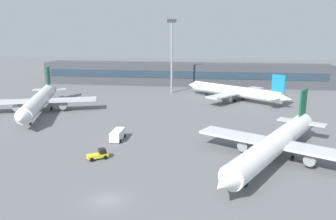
% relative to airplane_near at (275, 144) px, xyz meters
% --- Properties ---
extents(ground_plane, '(400.00, 400.00, 0.00)m').
position_rel_airplane_near_xyz_m(ground_plane, '(-23.99, 22.82, -3.14)').
color(ground_plane, slate).
extents(terminal_building, '(117.71, 12.13, 9.00)m').
position_rel_airplane_near_xyz_m(terminal_building, '(-23.99, 82.17, 1.37)').
color(terminal_building, '#3F4247').
rests_on(terminal_building, ground_plane).
extents(airplane_near, '(27.62, 38.09, 10.28)m').
position_rel_airplane_near_xyz_m(airplane_near, '(0.00, 0.00, 0.00)').
color(airplane_near, white).
rests_on(airplane_near, ground_plane).
extents(airplane_mid, '(30.51, 42.73, 10.90)m').
position_rel_airplane_near_xyz_m(airplane_mid, '(-58.09, 27.23, 0.19)').
color(airplane_mid, silver).
rests_on(airplane_mid, ground_plane).
extents(airplane_far, '(33.07, 26.28, 9.64)m').
position_rel_airplane_near_xyz_m(airplane_far, '(-4.56, 52.23, -0.20)').
color(airplane_far, white).
rests_on(airplane_far, ground_plane).
extents(baggage_tug_yellow, '(3.80, 3.32, 1.75)m').
position_rel_airplane_near_xyz_m(baggage_tug_yellow, '(-30.20, -3.28, -2.34)').
color(baggage_tug_yellow, yellow).
rests_on(baggage_tug_yellow, ground_plane).
extents(service_van_white, '(2.39, 5.23, 2.08)m').
position_rel_airplane_near_xyz_m(service_van_white, '(-29.97, 7.33, -2.02)').
color(service_van_white, white).
rests_on(service_van_white, ground_plane).
extents(floodlight_tower_west, '(3.20, 0.80, 26.06)m').
position_rel_airplane_near_xyz_m(floodlight_tower_west, '(-26.29, 62.54, 11.92)').
color(floodlight_tower_west, gray).
rests_on(floodlight_tower_west, ground_plane).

